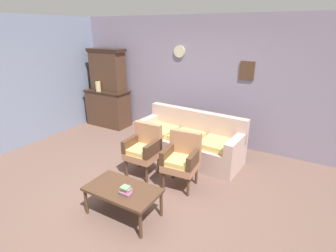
# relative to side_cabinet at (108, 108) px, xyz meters

# --- Properties ---
(ground_plane) EXTENTS (7.68, 7.68, 0.00)m
(ground_plane) POSITION_rel_side_cabinet_xyz_m (2.51, -2.25, -0.47)
(ground_plane) COLOR brown
(wall_back_with_decor) EXTENTS (6.40, 0.09, 2.70)m
(wall_back_with_decor) POSITION_rel_side_cabinet_xyz_m (2.51, 0.38, 0.89)
(wall_back_with_decor) COLOR gray
(wall_back_with_decor) RESTS_ON ground
(side_cabinet) EXTENTS (1.16, 0.55, 0.93)m
(side_cabinet) POSITION_rel_side_cabinet_xyz_m (0.00, 0.00, 0.00)
(side_cabinet) COLOR #472D1E
(side_cabinet) RESTS_ON ground
(cabinet_upper_hutch) EXTENTS (0.99, 0.38, 1.03)m
(cabinet_upper_hutch) POSITION_rel_side_cabinet_xyz_m (0.00, 0.08, 0.98)
(cabinet_upper_hutch) COLOR #472D1E
(cabinet_upper_hutch) RESTS_ON side_cabinet
(vase_on_cabinet) EXTENTS (0.13, 0.13, 0.24)m
(vase_on_cabinet) POSITION_rel_side_cabinet_xyz_m (-0.11, -0.17, 0.59)
(vase_on_cabinet) COLOR tan
(vase_on_cabinet) RESTS_ON side_cabinet
(floral_couch) EXTENTS (2.14, 0.93, 0.90)m
(floral_couch) POSITION_rel_side_cabinet_xyz_m (2.66, -0.62, -0.14)
(floral_couch) COLOR tan
(floral_couch) RESTS_ON ground
(armchair_row_middle) EXTENTS (0.53, 0.50, 0.90)m
(armchair_row_middle) POSITION_rel_side_cabinet_xyz_m (2.25, -1.58, 0.03)
(armchair_row_middle) COLOR #9E6B4C
(armchair_row_middle) RESTS_ON ground
(armchair_near_couch_end) EXTENTS (0.56, 0.53, 0.90)m
(armchair_near_couch_end) POSITION_rel_side_cabinet_xyz_m (3.00, -1.59, 0.03)
(armchair_near_couch_end) COLOR #9E6B4C
(armchair_near_couch_end) RESTS_ON ground
(coffee_table) EXTENTS (1.00, 0.56, 0.42)m
(coffee_table) POSITION_rel_side_cabinet_xyz_m (2.65, -2.64, -0.09)
(coffee_table) COLOR #472D1E
(coffee_table) RESTS_ON ground
(book_stack_on_table) EXTENTS (0.15, 0.11, 0.11)m
(book_stack_on_table) POSITION_rel_side_cabinet_xyz_m (2.78, -2.72, 0.01)
(book_stack_on_table) COLOR #7E4A69
(book_stack_on_table) RESTS_ON coffee_table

